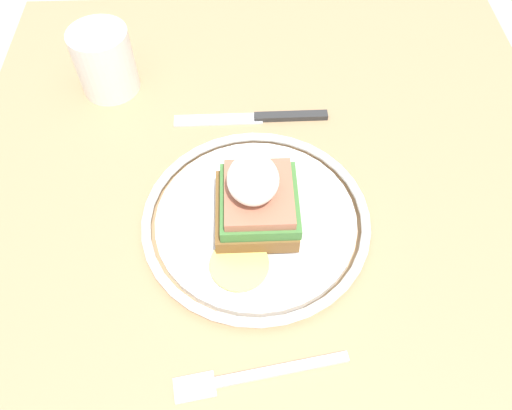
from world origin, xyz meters
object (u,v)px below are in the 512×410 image
(sandwich, at_px, (256,201))
(knife, at_px, (263,118))
(plate, at_px, (256,220))
(cup, at_px, (104,60))
(fork, at_px, (253,376))

(sandwich, xyz_separation_m, knife, (0.16, -0.01, -0.04))
(plate, relative_size, knife, 1.26)
(plate, distance_m, knife, 0.16)
(cup, bearing_deg, plate, -140.68)
(cup, bearing_deg, sandwich, -140.97)
(fork, xyz_separation_m, cup, (0.38, 0.17, 0.04))
(plate, height_order, sandwich, sandwich)
(plate, relative_size, fork, 1.53)
(fork, bearing_deg, knife, -4.30)
(plate, height_order, fork, plate)
(plate, relative_size, cup, 2.88)
(knife, distance_m, cup, 0.21)
(sandwich, relative_size, cup, 1.58)
(plate, xyz_separation_m, fork, (-0.16, 0.01, -0.01))
(fork, xyz_separation_m, knife, (0.31, -0.02, 0.00))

